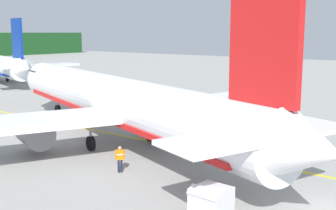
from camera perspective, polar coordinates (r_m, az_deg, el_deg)
airliner_foreground at (r=34.59m, az=-6.89°, el=0.45°), size 33.86×40.41×11.90m
cargo_container_near at (r=20.48m, az=5.65°, el=-13.17°), size 1.84×1.84×1.97m
crew_loader_left at (r=27.79m, az=-6.35°, el=-6.82°), size 0.50×0.47×1.72m
apron_guide_line at (r=33.96m, az=1.07°, el=-5.50°), size 0.30×60.00×0.01m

